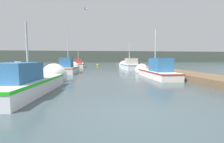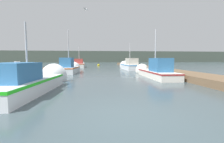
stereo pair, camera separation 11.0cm
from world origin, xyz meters
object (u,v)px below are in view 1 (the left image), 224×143
fishing_boat_0 (34,81)px  seagull_1 (86,9)px  fishing_boat_3 (129,66)px  fishing_boat_4 (79,65)px  mooring_piling_1 (18,75)px  mooring_piling_0 (128,63)px  fishing_boat_1 (153,71)px  channel_buoy (98,65)px  fishing_boat_2 (69,68)px

fishing_boat_0 → seagull_1: bearing=68.8°
fishing_boat_3 → fishing_boat_0: bearing=-121.1°
fishing_boat_0 → fishing_boat_4: 18.94m
fishing_boat_4 → mooring_piling_1: (-1.07, -18.30, 0.21)m
fishing_boat_0 → mooring_piling_1: 1.18m
fishing_boat_0 → mooring_piling_0: size_ratio=4.47×
fishing_boat_1 → channel_buoy: size_ratio=6.38×
mooring_piling_0 → seagull_1: (-6.42, -13.44, 4.50)m
fishing_boat_0 → seagull_1: 6.88m
fishing_boat_0 → fishing_boat_1: fishing_boat_1 is taller
fishing_boat_3 → seagull_1: size_ratio=11.04×
fishing_boat_1 → fishing_boat_2: (-7.50, 4.23, 0.03)m
fishing_boat_2 → fishing_boat_4: fishing_boat_2 is taller
fishing_boat_3 → channel_buoy: bearing=109.2°
fishing_boat_3 → fishing_boat_4: 9.43m
mooring_piling_0 → seagull_1: seagull_1 is taller
mooring_piling_1 → mooring_piling_0: bearing=61.0°
fishing_boat_0 → mooring_piling_0: bearing=69.4°
fishing_boat_0 → mooring_piling_0: 19.88m
mooring_piling_0 → seagull_1: bearing=-115.5°
fishing_boat_1 → seagull_1: seagull_1 is taller
fishing_boat_1 → seagull_1: bearing=-178.7°
seagull_1 → channel_buoy: bearing=18.0°
fishing_boat_1 → channel_buoy: fishing_boat_1 is taller
seagull_1 → mooring_piling_0: bearing=-3.7°
fishing_boat_3 → mooring_piling_1: size_ratio=4.61×
fishing_boat_3 → channel_buoy: fishing_boat_3 is taller
fishing_boat_0 → fishing_boat_3: size_ratio=0.97×
mooring_piling_0 → channel_buoy: bearing=129.3°
channel_buoy → seagull_1: size_ratio=1.81×
mooring_piling_1 → seagull_1: (3.17, 3.83, 4.51)m
fishing_boat_2 → seagull_1: seagull_1 is taller
fishing_boat_3 → fishing_boat_4: size_ratio=1.21×
fishing_boat_0 → channel_buoy: 24.42m
fishing_boat_1 → fishing_boat_3: (-0.06, 8.67, 0.06)m
fishing_boat_2 → seagull_1: size_ratio=8.93×
fishing_boat_0 → fishing_boat_1: bearing=35.8°
mooring_piling_0 → mooring_piling_1: bearing=-119.0°
fishing_boat_2 → fishing_boat_3: (7.43, 4.44, 0.03)m
fishing_boat_4 → mooring_piling_1: size_ratio=3.80×
seagull_1 → fishing_boat_0: bearing=175.5°
fishing_boat_2 → fishing_boat_0: bearing=-88.1°
fishing_boat_1 → seagull_1: size_ratio=11.56×
channel_buoy → seagull_1: (-1.30, -19.69, 5.03)m
fishing_boat_0 → mooring_piling_1: size_ratio=4.48×
fishing_boat_1 → fishing_boat_4: size_ratio=1.27×
fishing_boat_4 → seagull_1: seagull_1 is taller
fishing_boat_1 → mooring_piling_0: 13.41m
fishing_boat_0 → seagull_1: seagull_1 is taller
fishing_boat_0 → channel_buoy: (3.51, 24.16, -0.28)m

